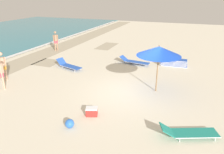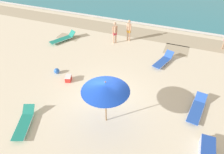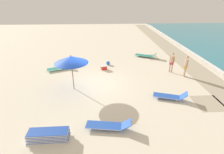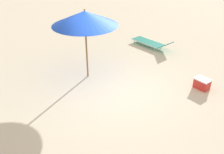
% 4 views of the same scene
% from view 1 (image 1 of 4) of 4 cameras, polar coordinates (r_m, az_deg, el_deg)
% --- Properties ---
extents(ground_plane, '(60.00, 60.00, 0.16)m').
position_cam_1_polar(ground_plane, '(11.75, 5.48, -4.26)').
color(ground_plane, beige).
extents(beach_umbrella, '(2.26, 2.26, 2.51)m').
position_cam_1_polar(beach_umbrella, '(11.27, 12.15, 6.60)').
color(beach_umbrella, olive).
rests_on(beach_umbrella, ground_plane).
extents(lounger_stack, '(0.64, 1.92, 0.49)m').
position_cam_1_polar(lounger_stack, '(16.36, 15.85, 3.67)').
color(lounger_stack, blue).
rests_on(lounger_stack, ground_plane).
extents(sun_lounger_under_umbrella, '(1.21, 2.13, 0.57)m').
position_cam_1_polar(sun_lounger_under_umbrella, '(15.50, -11.22, 2.99)').
color(sun_lounger_under_umbrella, blue).
rests_on(sun_lounger_under_umbrella, ground_plane).
extents(sun_lounger_near_water_left, '(0.91, 2.30, 0.50)m').
position_cam_1_polar(sun_lounger_near_water_left, '(16.22, 5.89, 4.07)').
color(sun_lounger_near_water_left, blue).
rests_on(sun_lounger_near_water_left, ground_plane).
extents(sun_lounger_near_water_right, '(1.34, 2.18, 0.48)m').
position_cam_1_polar(sun_lounger_near_water_right, '(8.64, 19.43, -13.45)').
color(sun_lounger_near_water_right, '#1E8475').
rests_on(sun_lounger_near_water_right, ground_plane).
extents(beachgoer_wading_adult, '(0.43, 0.27, 1.76)m').
position_cam_1_polar(beachgoer_wading_adult, '(14.29, -26.68, 2.85)').
color(beachgoer_wading_adult, tan).
rests_on(beachgoer_wading_adult, ground_plane).
extents(beachgoer_shoreline_child, '(0.35, 0.34, 1.76)m').
position_cam_1_polar(beachgoer_shoreline_child, '(20.46, -14.49, 9.39)').
color(beachgoer_shoreline_child, '#A37A5B').
rests_on(beachgoer_shoreline_child, ground_plane).
extents(beachgoer_strolling_adult, '(0.34, 0.35, 1.76)m').
position_cam_1_polar(beachgoer_strolling_adult, '(13.13, -26.93, 1.32)').
color(beachgoer_strolling_adult, tan).
rests_on(beachgoer_strolling_adult, ground_plane).
extents(beach_ball, '(0.36, 0.36, 0.36)m').
position_cam_1_polar(beach_ball, '(8.85, -11.01, -11.85)').
color(beach_ball, blue).
rests_on(beach_ball, ground_plane).
extents(cooler_box, '(0.50, 0.59, 0.37)m').
position_cam_1_polar(cooler_box, '(9.50, -5.29, -8.96)').
color(cooler_box, red).
rests_on(cooler_box, ground_plane).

